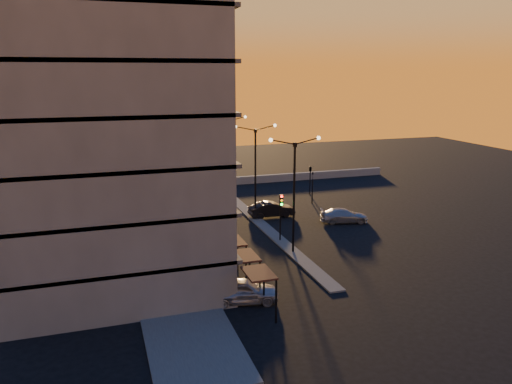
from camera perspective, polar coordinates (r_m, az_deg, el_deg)
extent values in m
plane|color=black|center=(41.23, 4.25, -6.93)|extent=(120.00, 120.00, 0.00)
cube|color=#50504E|center=(42.42, -11.20, -6.48)|extent=(5.00, 40.00, 0.12)
cube|color=#50504E|center=(50.12, -0.07, -3.08)|extent=(1.20, 36.00, 0.12)
cube|color=gray|center=(65.43, -2.72, 1.27)|extent=(44.00, 0.50, 1.00)
cylinder|color=#67635B|center=(37.75, -17.05, 10.08)|extent=(14.00, 14.00, 25.00)
cube|color=#67635B|center=(32.76, -16.84, 9.66)|extent=(14.00, 10.00, 25.00)
cylinder|color=black|center=(39.82, -15.97, -5.75)|extent=(14.16, 14.16, 2.40)
cube|color=black|center=(36.28, -4.47, -3.81)|extent=(0.15, 3.20, 1.20)
cylinder|color=black|center=(39.89, 4.36, -0.86)|extent=(0.18, 0.18, 9.00)
cube|color=black|center=(39.03, 4.47, 5.41)|extent=(0.25, 0.25, 0.35)
sphere|color=#FFE5B2|center=(38.25, 1.70, 5.96)|extent=(0.32, 0.32, 0.32)
sphere|color=#FFE5B2|center=(39.77, 7.17, 6.15)|extent=(0.32, 0.32, 0.32)
cylinder|color=black|center=(49.04, -0.07, 1.90)|extent=(0.18, 0.18, 9.00)
cube|color=black|center=(48.34, -0.07, 7.02)|extent=(0.25, 0.25, 0.35)
sphere|color=#FFE5B2|center=(47.72, -2.38, 7.46)|extent=(0.32, 0.32, 0.32)
sphere|color=#FFE5B2|center=(48.94, 2.18, 7.62)|extent=(0.32, 0.32, 0.32)
cylinder|color=black|center=(58.47, -3.09, 3.78)|extent=(0.18, 0.18, 9.00)
cube|color=black|center=(57.89, -3.15, 8.08)|extent=(0.25, 0.25, 0.35)
sphere|color=#FFE5B2|center=(57.37, -5.11, 8.44)|extent=(0.32, 0.32, 0.32)
sphere|color=#FFE5B2|center=(58.39, -1.24, 8.58)|extent=(0.32, 0.32, 0.32)
cylinder|color=black|center=(43.36, 2.79, -3.64)|extent=(0.12, 0.12, 3.20)
cube|color=black|center=(42.61, 2.91, -0.94)|extent=(0.28, 0.16, 1.00)
sphere|color=#FF0C05|center=(42.43, 2.96, -0.52)|extent=(0.20, 0.20, 0.20)
sphere|color=orange|center=(42.52, 2.95, -0.97)|extent=(0.20, 0.20, 0.20)
sphere|color=#0CFF26|center=(42.61, 2.95, -1.43)|extent=(0.20, 0.20, 0.20)
cylinder|color=black|center=(56.20, 6.45, 0.09)|extent=(0.12, 0.12, 2.80)
imported|color=black|center=(55.81, 6.50, 1.88)|extent=(0.13, 0.16, 0.80)
cylinder|color=black|center=(60.35, 6.19, 1.03)|extent=(0.12, 0.12, 2.80)
imported|color=black|center=(59.99, 6.23, 2.71)|extent=(0.42, 1.99, 0.80)
imported|color=#A5A6AD|center=(32.50, -1.57, -11.21)|extent=(4.93, 2.78, 1.58)
imported|color=black|center=(50.90, 1.78, -1.99)|extent=(4.69, 1.72, 1.53)
imported|color=#A8ABAF|center=(49.79, 10.03, -2.66)|extent=(5.01, 2.99, 1.36)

